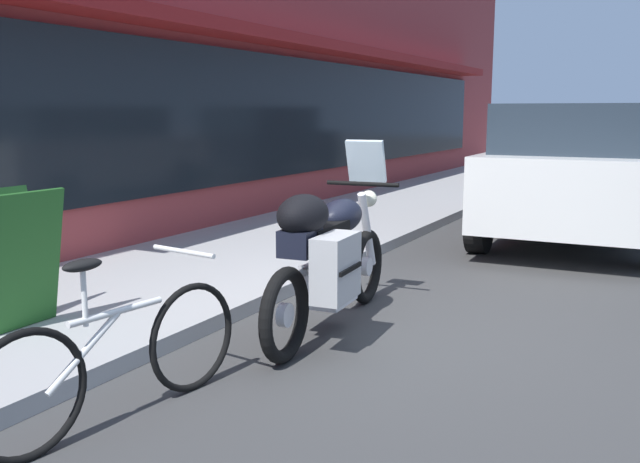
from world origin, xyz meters
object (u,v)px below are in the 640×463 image
touring_motorcycle (329,254)px  parked_bicycle (118,357)px  parked_minivan (582,168)px  sandwich_board_sign (16,259)px  parked_car_down_block (618,147)px

touring_motorcycle → parked_bicycle: (-1.83, 0.30, -0.24)m
touring_motorcycle → parked_minivan: 5.10m
sandwich_board_sign → parked_minivan: bearing=-25.4°
parked_minivan → parked_car_down_block: 6.03m
parked_minivan → sandwich_board_sign: bearing=154.6°
parked_minivan → parked_car_down_block: (6.03, 0.09, 0.01)m
parked_car_down_block → sandwich_board_sign: bearing=166.9°
parked_minivan → sandwich_board_sign: size_ratio=4.79×
sandwich_board_sign → parked_car_down_block: 12.53m
touring_motorcycle → sandwich_board_sign: touring_motorcycle is taller
touring_motorcycle → parked_car_down_block: parked_car_down_block is taller
sandwich_board_sign → parked_car_down_block: bearing=-13.1°
touring_motorcycle → parked_bicycle: 1.87m
parked_minivan → sandwich_board_sign: (-6.17, 2.93, -0.30)m
sandwich_board_sign → touring_motorcycle: bearing=-57.1°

